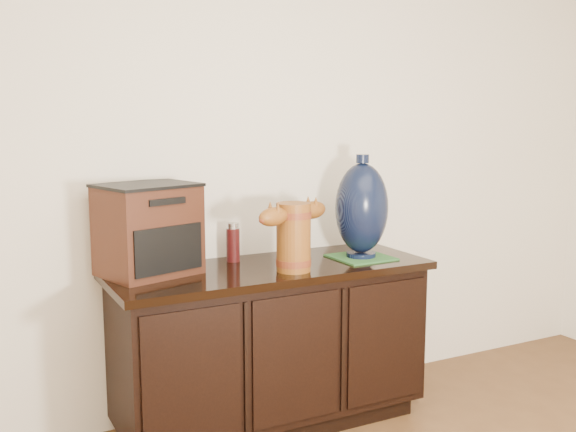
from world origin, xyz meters
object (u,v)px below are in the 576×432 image
sideboard (271,344)px  lamp_base (362,209)px  terracotta_vessel (294,233)px  tv_radio (148,229)px  spray_can (233,242)px

sideboard → lamp_base: 0.76m
sideboard → lamp_base: lamp_base is taller
terracotta_vessel → tv_radio: 0.62m
terracotta_vessel → spray_can: bearing=96.6°
sideboard → terracotta_vessel: (0.05, -0.13, 0.54)m
tv_radio → spray_can: tv_radio is taller
lamp_base → terracotta_vessel: bearing=-168.1°
lamp_base → spray_can: (-0.57, 0.21, -0.15)m
tv_radio → lamp_base: size_ratio=0.95×
sideboard → tv_radio: size_ratio=3.17×
terracotta_vessel → spray_can: (-0.16, 0.30, -0.08)m
terracotta_vessel → spray_can: 0.35m
terracotta_vessel → lamp_base: 0.42m
spray_can → terracotta_vessel: bearing=-61.9°
tv_radio → lamp_base: bearing=-25.0°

